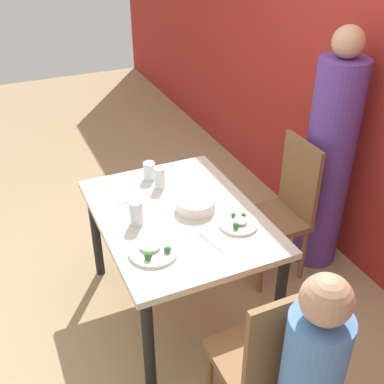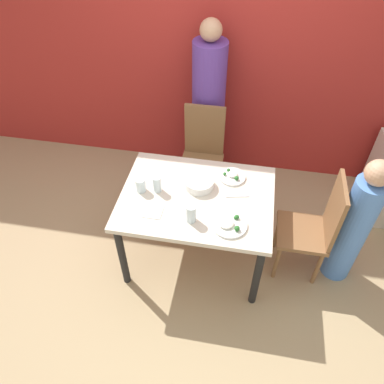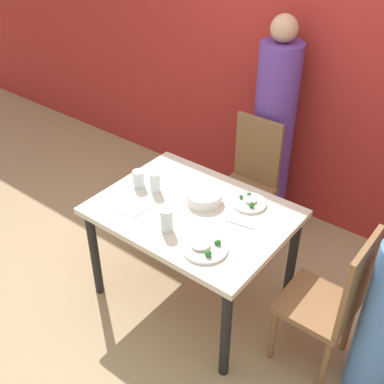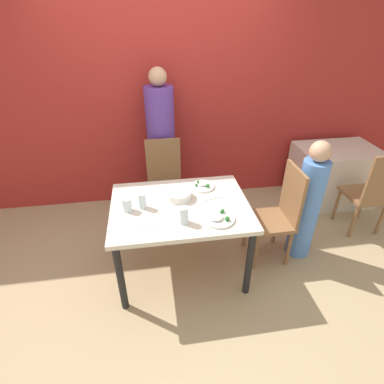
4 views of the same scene
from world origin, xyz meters
name	(u,v)px [view 1 (image 1 of 4)]	position (x,y,z in m)	size (l,w,h in m)	color
ground_plane	(180,306)	(0.00, 0.00, 0.00)	(10.00, 10.00, 0.00)	tan
wall_back	(383,78)	(0.00, 1.36, 1.35)	(10.00, 0.06, 2.70)	#A82823
dining_table	(178,226)	(0.00, 0.00, 0.65)	(1.18, 0.89, 0.74)	beige
chair_adult_spot	(283,207)	(-0.08, 0.79, 0.52)	(0.40, 0.40, 0.99)	brown
chair_child_spot	(267,359)	(0.94, 0.04, 0.52)	(0.40, 0.40, 0.99)	brown
person_adult	(328,163)	(-0.08, 1.11, 0.78)	(0.31, 0.31, 1.67)	#5B3893
bowl_curry	(196,204)	(0.00, 0.11, 0.77)	(0.23, 0.23, 0.07)	white
plate_rice_adult	(239,223)	(0.25, 0.26, 0.75)	(0.22, 0.22, 0.05)	white
plate_rice_child	(153,250)	(0.28, -0.25, 0.75)	(0.26, 0.26, 0.06)	white
glass_water_tall	(136,213)	(0.00, -0.25, 0.81)	(0.07, 0.07, 0.14)	silver
glass_water_short	(149,171)	(-0.44, -0.01, 0.79)	(0.08, 0.08, 0.12)	silver
glass_water_center	(160,178)	(-0.31, 0.01, 0.81)	(0.07, 0.07, 0.14)	silver
napkin_folded	(126,196)	(-0.29, -0.22, 0.74)	(0.14, 0.14, 0.01)	white
fork_steel	(210,241)	(0.31, 0.05, 0.74)	(0.18, 0.05, 0.01)	silver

